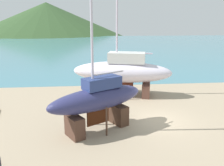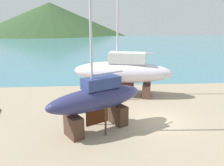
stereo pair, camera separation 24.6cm
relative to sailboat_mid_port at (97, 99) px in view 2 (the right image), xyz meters
The scene contains 6 objects.
ground_plane 4.73m from the sailboat_mid_port, 10.72° to the right, with size 46.90×46.90×0.00m, color tan.
sea_water 56.89m from the sailboat_mid_port, 85.78° to the left, with size 149.15×91.53×0.01m, color teal.
headland_hill 127.86m from the sailboat_mid_port, 100.77° to the left, with size 158.68×158.68×33.97m, color #304C27.
sailboat_mid_port is the anchor object (origin of this frame).
sailboat_small_center 7.79m from the sailboat_mid_port, 71.32° to the left, with size 9.58×4.89×14.89m.
worker 4.61m from the sailboat_mid_port, 89.64° to the left, with size 0.29×0.46×1.65m.
Camera 2 is at (-4.38, -15.10, 6.75)m, focal length 38.27 mm.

